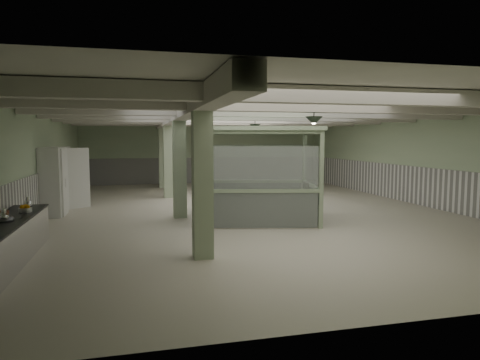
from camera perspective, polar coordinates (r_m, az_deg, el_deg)
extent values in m
plane|color=beige|center=(15.82, 0.72, -3.95)|extent=(20.00, 20.00, 0.00)
cube|color=silver|center=(15.64, 0.74, 9.17)|extent=(14.00, 20.00, 0.02)
cube|color=#AEC29B|center=(25.43, -4.89, 3.67)|extent=(14.00, 0.02, 3.60)
cube|color=#AEC29B|center=(6.47, 23.32, -2.00)|extent=(14.00, 0.02, 3.60)
cube|color=#AEC29B|center=(15.46, -25.30, 2.01)|extent=(0.02, 20.00, 3.60)
cube|color=#AEC29B|center=(18.64, 22.08, 2.64)|extent=(0.02, 20.00, 3.60)
cube|color=white|center=(15.54, -25.06, -1.85)|extent=(0.05, 19.90, 1.50)
cube|color=white|center=(18.70, 21.90, -0.57)|extent=(0.05, 19.90, 1.50)
cube|color=white|center=(25.46, -4.86, 1.30)|extent=(13.90, 0.05, 1.50)
cube|color=beige|center=(15.20, -8.53, 8.39)|extent=(0.45, 19.90, 0.40)
cube|color=beige|center=(8.59, 13.50, 10.86)|extent=(13.90, 0.35, 0.32)
cube|color=beige|center=(10.87, 7.40, 9.80)|extent=(13.90, 0.35, 0.32)
cube|color=beige|center=(13.23, 3.46, 9.05)|extent=(13.90, 0.35, 0.32)
cube|color=beige|center=(15.63, 0.74, 8.51)|extent=(13.90, 0.35, 0.32)
cube|color=beige|center=(18.06, -1.26, 8.10)|extent=(13.90, 0.35, 0.32)
cube|color=beige|center=(20.51, -2.77, 7.78)|extent=(13.90, 0.35, 0.32)
cube|color=beige|center=(22.97, -3.96, 7.53)|extent=(13.90, 0.35, 0.32)
cube|color=#A4B693|center=(9.26, -5.04, 0.55)|extent=(0.42, 0.42, 3.60)
cube|color=#A4B693|center=(14.21, -8.08, 2.23)|extent=(0.42, 0.42, 3.60)
cube|color=#A4B693|center=(19.19, -9.54, 3.03)|extent=(0.42, 0.42, 3.60)
cube|color=#A4B693|center=(23.18, -10.26, 3.43)|extent=(0.42, 0.42, 3.60)
cone|color=#2C3A2C|center=(11.04, 9.82, 7.77)|extent=(0.44, 0.44, 0.22)
cone|color=#2C3A2C|center=(16.23, 2.01, 7.09)|extent=(0.44, 0.44, 0.22)
cone|color=#2C3A2C|center=(21.09, -1.68, 6.71)|extent=(0.44, 0.44, 0.22)
cube|color=silver|center=(10.11, -28.83, -7.50)|extent=(0.79, 4.71, 0.88)
cube|color=black|center=(10.02, -28.95, -4.99)|extent=(0.83, 4.75, 0.04)
cylinder|color=#B2B2B7|center=(11.05, -26.70, -3.65)|extent=(0.32, 0.32, 0.10)
cube|color=silver|center=(16.41, -23.33, 0.22)|extent=(0.66, 2.66, 2.43)
cube|color=silver|center=(15.76, -22.40, 0.06)|extent=(0.06, 1.00, 2.33)
cube|color=silver|center=(17.05, -21.33, 0.47)|extent=(0.82, 0.66, 2.33)
cube|color=silver|center=(15.75, -22.25, 0.06)|extent=(0.02, 0.05, 0.30)
cube|color=silver|center=(16.95, -21.65, 0.44)|extent=(0.02, 0.05, 0.30)
cube|color=#94AA88|center=(12.31, -4.94, 0.00)|extent=(0.14, 0.14, 2.84)
cube|color=#94AA88|center=(15.13, -4.23, 1.02)|extent=(0.14, 0.14, 2.84)
cube|color=#94AA88|center=(12.55, 10.79, 0.03)|extent=(0.14, 0.14, 2.84)
cube|color=#94AA88|center=(15.33, 8.60, 1.03)|extent=(0.14, 0.14, 2.84)
cube|color=#94AA88|center=(13.68, 2.60, 6.77)|extent=(4.24, 3.81, 0.12)
cube|color=silver|center=(12.43, 2.99, -3.99)|extent=(3.15, 0.75, 1.05)
cube|color=silver|center=(12.28, 3.01, 1.68)|extent=(3.15, 0.75, 1.22)
cube|color=silver|center=(15.23, 2.21, -2.24)|extent=(3.15, 0.75, 1.05)
cube|color=silver|center=(15.11, 2.23, 2.39)|extent=(3.15, 0.75, 1.22)
cube|color=silver|center=(13.82, -4.52, -3.04)|extent=(0.63, 2.59, 1.05)
cube|color=silver|center=(13.69, -4.56, 2.06)|extent=(0.63, 2.59, 1.22)
cube|color=silver|center=(14.04, 9.53, -2.96)|extent=(0.63, 2.59, 1.05)
cube|color=silver|center=(13.91, 9.61, 2.05)|extent=(0.63, 2.59, 1.22)
cube|color=#515345|center=(14.61, 9.27, -2.52)|extent=(0.44, 0.58, 1.15)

